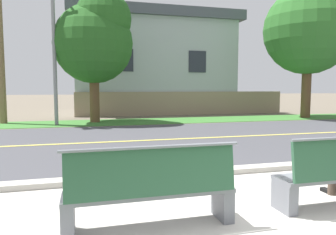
{
  "coord_description": "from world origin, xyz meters",
  "views": [
    {
      "loc": [
        -2.08,
        -3.09,
        1.63
      ],
      "look_at": [
        -0.34,
        3.44,
        1.0
      ],
      "focal_mm": 34.01,
      "sensor_mm": 36.0,
      "label": 1
    }
  ],
  "objects": [
    {
      "name": "ground_plane",
      "position": [
        0.0,
        8.0,
        0.0
      ],
      "size": [
        140.0,
        140.0,
        0.0
      ],
      "primitive_type": "plane",
      "color": "#665B4C"
    },
    {
      "name": "sidewalk_pavement",
      "position": [
        0.0,
        0.4,
        0.01
      ],
      "size": [
        44.0,
        3.6,
        0.01
      ],
      "primitive_type": "cube",
      "color": "#B7B2A8",
      "rests_on": "ground_plane"
    },
    {
      "name": "curb_edge",
      "position": [
        0.0,
        2.35,
        0.06
      ],
      "size": [
        44.0,
        0.3,
        0.11
      ],
      "primitive_type": "cube",
      "color": "#ADA89E",
      "rests_on": "ground_plane"
    },
    {
      "name": "street_asphalt",
      "position": [
        0.0,
        6.5,
        0.0
      ],
      "size": [
        52.0,
        8.0,
        0.01
      ],
      "primitive_type": "cube",
      "color": "#424247",
      "rests_on": "ground_plane"
    },
    {
      "name": "road_centre_line",
      "position": [
        0.0,
        6.5,
        0.01
      ],
      "size": [
        48.0,
        0.14,
        0.01
      ],
      "primitive_type": "cube",
      "color": "#E0CC4C",
      "rests_on": "ground_plane"
    },
    {
      "name": "far_verge_grass",
      "position": [
        0.0,
        12.06,
        0.01
      ],
      "size": [
        48.0,
        2.8,
        0.02
      ],
      "primitive_type": "cube",
      "color": "#38702D",
      "rests_on": "ground_plane"
    },
    {
      "name": "bench_left",
      "position": [
        -1.36,
        0.37,
        0.46
      ],
      "size": [
        1.97,
        0.48,
        1.01
      ],
      "color": "slate",
      "rests_on": "ground_plane"
    },
    {
      "name": "streetlamp",
      "position": [
        -3.25,
        11.86,
        4.05
      ],
      "size": [
        0.24,
        2.1,
        7.08
      ],
      "color": "gray",
      "rests_on": "ground_plane"
    },
    {
      "name": "shade_tree_far_left",
      "position": [
        -1.45,
        12.26,
        3.93
      ],
      "size": [
        3.67,
        3.67,
        6.06
      ],
      "color": "brown",
      "rests_on": "ground_plane"
    },
    {
      "name": "shade_tree_left",
      "position": [
        9.83,
        11.68,
        5.06
      ],
      "size": [
        4.72,
        4.72,
        7.79
      ],
      "color": "brown",
      "rests_on": "ground_plane"
    },
    {
      "name": "garden_wall",
      "position": [
        3.92,
        15.39,
        0.7
      ],
      "size": [
        13.0,
        0.36,
        1.4
      ],
      "primitive_type": "cube",
      "color": "gray",
      "rests_on": "ground_plane"
    },
    {
      "name": "house_across_street",
      "position": [
        2.45,
        18.59,
        3.27
      ],
      "size": [
        10.76,
        6.91,
        6.45
      ],
      "color": "#A3ADB2",
      "rests_on": "ground_plane"
    }
  ]
}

